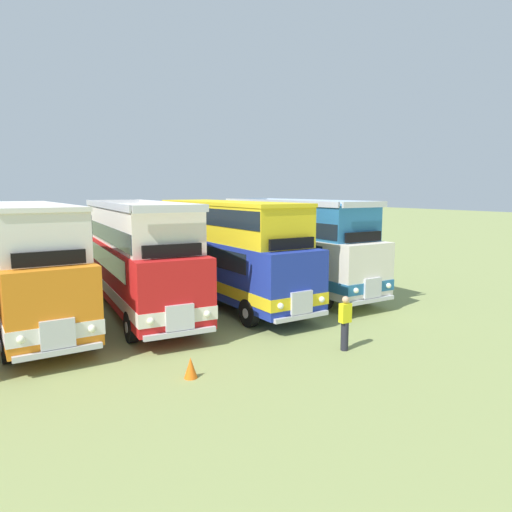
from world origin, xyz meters
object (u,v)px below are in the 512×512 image
object	(u,v)px
marshal_person	(345,323)
bus_fifth_in_row	(294,244)
cone_near_end	(191,368)
bus_fourth_in_row	(229,248)
bus_second_in_row	(30,260)
bus_third_in_row	(138,255)

from	to	relation	value
marshal_person	bus_fifth_in_row	bearing A→B (deg)	65.61
cone_near_end	bus_fourth_in_row	bearing A→B (deg)	55.94
bus_second_in_row	bus_fourth_in_row	bearing A→B (deg)	-3.39
bus_third_in_row	bus_fourth_in_row	bearing A→B (deg)	-6.42
bus_third_in_row	bus_fourth_in_row	distance (m)	3.94
bus_second_in_row	bus_fourth_in_row	world-z (taller)	same
bus_fourth_in_row	bus_third_in_row	bearing A→B (deg)	173.58
bus_fifth_in_row	cone_near_end	distance (m)	11.63
bus_fourth_in_row	cone_near_end	bearing A→B (deg)	-124.06
bus_second_in_row	bus_fifth_in_row	xyz separation A→B (m)	(11.76, 0.19, -0.11)
bus_third_in_row	cone_near_end	size ratio (longest dim) A/B	18.81
bus_fifth_in_row	bus_second_in_row	bearing A→B (deg)	-179.08
bus_fourth_in_row	marshal_person	xyz separation A→B (m)	(0.32, -7.29, -1.58)
bus_second_in_row	bus_third_in_row	distance (m)	3.93
bus_third_in_row	bus_fifth_in_row	world-z (taller)	same
bus_fourth_in_row	cone_near_end	xyz separation A→B (m)	(-4.67, -6.91, -2.19)
bus_third_in_row	cone_near_end	distance (m)	7.67
bus_second_in_row	marshal_person	distance (m)	11.37
bus_fifth_in_row	marshal_person	size ratio (longest dim) A/B	6.05
bus_fourth_in_row	marshal_person	world-z (taller)	bus_fourth_in_row
bus_fourth_in_row	marshal_person	distance (m)	7.47
bus_fourth_in_row	cone_near_end	size ratio (longest dim) A/B	18.29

